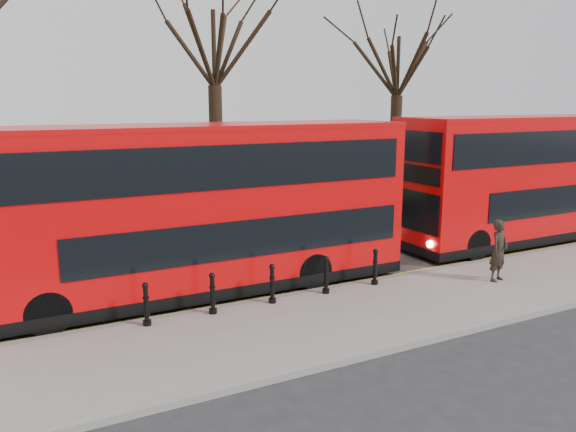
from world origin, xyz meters
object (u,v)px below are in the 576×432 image
bollard_row (272,284)px  bus_lead (202,210)px  pedestrian (499,251)px  bus_rear (537,178)px

bollard_row → bus_lead: size_ratio=0.57×
bus_lead → pedestrian: 8.67m
bus_rear → pedestrian: bus_rear is taller
bus_rear → pedestrian: 6.78m
bollard_row → bus_lead: bus_lead is taller
bollard_row → bus_lead: 2.91m
bus_lead → bus_rear: (13.54, 0.08, 0.03)m
bollard_row → bus_rear: (12.36, 2.11, 1.76)m
bollard_row → bus_rear: bearing=9.7°
bus_lead → bollard_row: bearing=-59.7°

